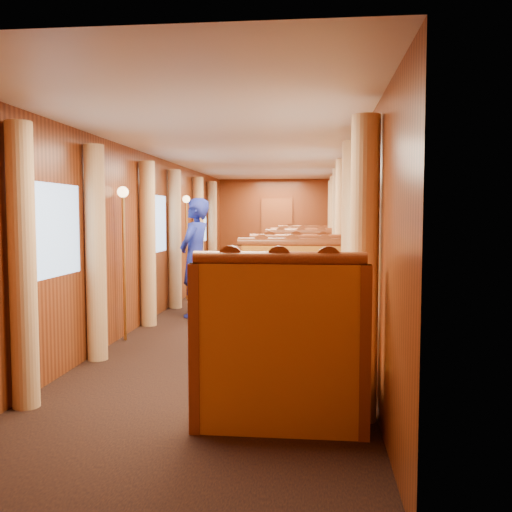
# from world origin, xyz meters

# --- Properties ---
(floor) EXTENTS (3.00, 12.00, 0.01)m
(floor) POSITION_xyz_m (0.00, 0.00, 0.00)
(floor) COLOR black
(floor) RESTS_ON ground
(ceiling) EXTENTS (3.00, 12.00, 0.01)m
(ceiling) POSITION_xyz_m (0.00, 0.00, 2.50)
(ceiling) COLOR silver
(ceiling) RESTS_ON wall_left
(wall_far) EXTENTS (3.00, 0.01, 2.50)m
(wall_far) POSITION_xyz_m (0.00, 6.00, 1.25)
(wall_far) COLOR brown
(wall_far) RESTS_ON floor
(wall_near) EXTENTS (3.00, 0.01, 2.50)m
(wall_near) POSITION_xyz_m (0.00, -6.00, 1.25)
(wall_near) COLOR brown
(wall_near) RESTS_ON floor
(wall_left) EXTENTS (0.01, 12.00, 2.50)m
(wall_left) POSITION_xyz_m (-1.50, 0.00, 1.25)
(wall_left) COLOR brown
(wall_left) RESTS_ON floor
(wall_right) EXTENTS (0.01, 12.00, 2.50)m
(wall_right) POSITION_xyz_m (1.50, 0.00, 1.25)
(wall_right) COLOR brown
(wall_right) RESTS_ON floor
(doorway_far) EXTENTS (0.80, 0.04, 2.00)m
(doorway_far) POSITION_xyz_m (0.00, 5.97, 1.00)
(doorway_far) COLOR brown
(doorway_far) RESTS_ON floor
(table_near) EXTENTS (1.05, 0.72, 0.75)m
(table_near) POSITION_xyz_m (0.75, -3.50, 0.38)
(table_near) COLOR white
(table_near) RESTS_ON floor
(banquette_near_fwd) EXTENTS (1.30, 0.55, 1.34)m
(banquette_near_fwd) POSITION_xyz_m (0.75, -4.51, 0.42)
(banquette_near_fwd) COLOR #AC4713
(banquette_near_fwd) RESTS_ON floor
(banquette_near_aft) EXTENTS (1.30, 0.55, 1.34)m
(banquette_near_aft) POSITION_xyz_m (0.75, -2.49, 0.42)
(banquette_near_aft) COLOR #AC4713
(banquette_near_aft) RESTS_ON floor
(table_mid) EXTENTS (1.05, 0.72, 0.75)m
(table_mid) POSITION_xyz_m (0.75, 0.00, 0.38)
(table_mid) COLOR white
(table_mid) RESTS_ON floor
(banquette_mid_fwd) EXTENTS (1.30, 0.55, 1.34)m
(banquette_mid_fwd) POSITION_xyz_m (0.75, -1.01, 0.42)
(banquette_mid_fwd) COLOR #AC4713
(banquette_mid_fwd) RESTS_ON floor
(banquette_mid_aft) EXTENTS (1.30, 0.55, 1.34)m
(banquette_mid_aft) POSITION_xyz_m (0.75, 1.01, 0.42)
(banquette_mid_aft) COLOR #AC4713
(banquette_mid_aft) RESTS_ON floor
(table_far) EXTENTS (1.05, 0.72, 0.75)m
(table_far) POSITION_xyz_m (0.75, 3.50, 0.38)
(table_far) COLOR white
(table_far) RESTS_ON floor
(banquette_far_fwd) EXTENTS (1.30, 0.55, 1.34)m
(banquette_far_fwd) POSITION_xyz_m (0.75, 2.49, 0.42)
(banquette_far_fwd) COLOR #AC4713
(banquette_far_fwd) RESTS_ON floor
(banquette_far_aft) EXTENTS (1.30, 0.55, 1.34)m
(banquette_far_aft) POSITION_xyz_m (0.75, 4.51, 0.42)
(banquette_far_aft) COLOR #AC4713
(banquette_far_aft) RESTS_ON floor
(tea_tray) EXTENTS (0.41, 0.36, 0.01)m
(tea_tray) POSITION_xyz_m (0.65, -3.51, 0.76)
(tea_tray) COLOR silver
(tea_tray) RESTS_ON table_near
(teapot_left) EXTENTS (0.20, 0.18, 0.14)m
(teapot_left) POSITION_xyz_m (0.54, -3.64, 0.82)
(teapot_left) COLOR silver
(teapot_left) RESTS_ON tea_tray
(teapot_right) EXTENTS (0.17, 0.14, 0.13)m
(teapot_right) POSITION_xyz_m (0.72, -3.62, 0.81)
(teapot_right) COLOR silver
(teapot_right) RESTS_ON tea_tray
(teapot_back) EXTENTS (0.16, 0.12, 0.13)m
(teapot_back) POSITION_xyz_m (0.67, -3.44, 0.81)
(teapot_back) COLOR silver
(teapot_back) RESTS_ON tea_tray
(fruit_plate) EXTENTS (0.23, 0.23, 0.05)m
(fruit_plate) POSITION_xyz_m (1.08, -3.63, 0.77)
(fruit_plate) COLOR white
(fruit_plate) RESTS_ON table_near
(cup_inboard) EXTENTS (0.08, 0.08, 0.26)m
(cup_inboard) POSITION_xyz_m (0.40, -3.37, 0.86)
(cup_inboard) COLOR white
(cup_inboard) RESTS_ON table_near
(cup_outboard) EXTENTS (0.08, 0.08, 0.26)m
(cup_outboard) POSITION_xyz_m (0.43, -3.28, 0.86)
(cup_outboard) COLOR white
(cup_outboard) RESTS_ON table_near
(rose_vase_mid) EXTENTS (0.06, 0.06, 0.36)m
(rose_vase_mid) POSITION_xyz_m (0.74, -0.01, 0.93)
(rose_vase_mid) COLOR silver
(rose_vase_mid) RESTS_ON table_mid
(rose_vase_far) EXTENTS (0.06, 0.06, 0.36)m
(rose_vase_far) POSITION_xyz_m (0.73, 3.49, 0.93)
(rose_vase_far) COLOR silver
(rose_vase_far) RESTS_ON table_far
(window_left_near) EXTENTS (0.01, 1.20, 0.90)m
(window_left_near) POSITION_xyz_m (-1.49, -3.50, 1.45)
(window_left_near) COLOR #86ADDE
(window_left_near) RESTS_ON wall_left
(curtain_left_near_a) EXTENTS (0.22, 0.22, 2.35)m
(curtain_left_near_a) POSITION_xyz_m (-1.38, -4.28, 1.18)
(curtain_left_near_a) COLOR #DDAD71
(curtain_left_near_a) RESTS_ON floor
(curtain_left_near_b) EXTENTS (0.22, 0.22, 2.35)m
(curtain_left_near_b) POSITION_xyz_m (-1.38, -2.72, 1.18)
(curtain_left_near_b) COLOR #DDAD71
(curtain_left_near_b) RESTS_ON floor
(window_right_near) EXTENTS (0.01, 1.20, 0.90)m
(window_right_near) POSITION_xyz_m (1.49, -3.50, 1.45)
(window_right_near) COLOR #86ADDE
(window_right_near) RESTS_ON wall_right
(curtain_right_near_a) EXTENTS (0.22, 0.22, 2.35)m
(curtain_right_near_a) POSITION_xyz_m (1.38, -4.28, 1.18)
(curtain_right_near_a) COLOR #DDAD71
(curtain_right_near_a) RESTS_ON floor
(curtain_right_near_b) EXTENTS (0.22, 0.22, 2.35)m
(curtain_right_near_b) POSITION_xyz_m (1.38, -2.72, 1.18)
(curtain_right_near_b) COLOR #DDAD71
(curtain_right_near_b) RESTS_ON floor
(window_left_mid) EXTENTS (0.01, 1.20, 0.90)m
(window_left_mid) POSITION_xyz_m (-1.49, 0.00, 1.45)
(window_left_mid) COLOR #86ADDE
(window_left_mid) RESTS_ON wall_left
(curtain_left_mid_a) EXTENTS (0.22, 0.22, 2.35)m
(curtain_left_mid_a) POSITION_xyz_m (-1.38, -0.78, 1.18)
(curtain_left_mid_a) COLOR #DDAD71
(curtain_left_mid_a) RESTS_ON floor
(curtain_left_mid_b) EXTENTS (0.22, 0.22, 2.35)m
(curtain_left_mid_b) POSITION_xyz_m (-1.38, 0.78, 1.18)
(curtain_left_mid_b) COLOR #DDAD71
(curtain_left_mid_b) RESTS_ON floor
(window_right_mid) EXTENTS (0.01, 1.20, 0.90)m
(window_right_mid) POSITION_xyz_m (1.49, 0.00, 1.45)
(window_right_mid) COLOR #86ADDE
(window_right_mid) RESTS_ON wall_right
(curtain_right_mid_a) EXTENTS (0.22, 0.22, 2.35)m
(curtain_right_mid_a) POSITION_xyz_m (1.38, -0.78, 1.18)
(curtain_right_mid_a) COLOR #DDAD71
(curtain_right_mid_a) RESTS_ON floor
(curtain_right_mid_b) EXTENTS (0.22, 0.22, 2.35)m
(curtain_right_mid_b) POSITION_xyz_m (1.38, 0.78, 1.18)
(curtain_right_mid_b) COLOR #DDAD71
(curtain_right_mid_b) RESTS_ON floor
(window_left_far) EXTENTS (0.01, 1.20, 0.90)m
(window_left_far) POSITION_xyz_m (-1.49, 3.50, 1.45)
(window_left_far) COLOR #86ADDE
(window_left_far) RESTS_ON wall_left
(curtain_left_far_a) EXTENTS (0.22, 0.22, 2.35)m
(curtain_left_far_a) POSITION_xyz_m (-1.38, 2.72, 1.18)
(curtain_left_far_a) COLOR #DDAD71
(curtain_left_far_a) RESTS_ON floor
(curtain_left_far_b) EXTENTS (0.22, 0.22, 2.35)m
(curtain_left_far_b) POSITION_xyz_m (-1.38, 4.28, 1.18)
(curtain_left_far_b) COLOR #DDAD71
(curtain_left_far_b) RESTS_ON floor
(window_right_far) EXTENTS (0.01, 1.20, 0.90)m
(window_right_far) POSITION_xyz_m (1.49, 3.50, 1.45)
(window_right_far) COLOR #86ADDE
(window_right_far) RESTS_ON wall_right
(curtain_right_far_a) EXTENTS (0.22, 0.22, 2.35)m
(curtain_right_far_a) POSITION_xyz_m (1.38, 2.72, 1.18)
(curtain_right_far_a) COLOR #DDAD71
(curtain_right_far_a) RESTS_ON floor
(curtain_right_far_b) EXTENTS (0.22, 0.22, 2.35)m
(curtain_right_far_b) POSITION_xyz_m (1.38, 4.28, 1.18)
(curtain_right_far_b) COLOR #DDAD71
(curtain_right_far_b) RESTS_ON floor
(sconce_left_fore) EXTENTS (0.14, 0.14, 1.95)m
(sconce_left_fore) POSITION_xyz_m (-1.40, -1.75, 1.38)
(sconce_left_fore) COLOR #BF8C3F
(sconce_left_fore) RESTS_ON floor
(sconce_right_fore) EXTENTS (0.14, 0.14, 1.95)m
(sconce_right_fore) POSITION_xyz_m (1.40, -1.75, 1.38)
(sconce_right_fore) COLOR #BF8C3F
(sconce_right_fore) RESTS_ON floor
(sconce_left_aft) EXTENTS (0.14, 0.14, 1.95)m
(sconce_left_aft) POSITION_xyz_m (-1.40, 1.75, 1.38)
(sconce_left_aft) COLOR #BF8C3F
(sconce_left_aft) RESTS_ON floor
(sconce_right_aft) EXTENTS (0.14, 0.14, 1.95)m
(sconce_right_aft) POSITION_xyz_m (1.40, 1.75, 1.38)
(sconce_right_aft) COLOR #BF8C3F
(sconce_right_aft) RESTS_ON floor
(steward) EXTENTS (0.59, 0.76, 1.85)m
(steward) POSITION_xyz_m (-0.86, -0.00, 0.93)
(steward) COLOR navy
(steward) RESTS_ON floor
(passenger) EXTENTS (0.40, 0.44, 0.76)m
(passenger) POSITION_xyz_m (0.75, 0.78, 0.74)
(passenger) COLOR beige
(passenger) RESTS_ON banquette_mid_aft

